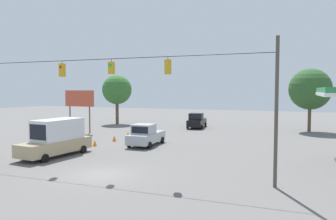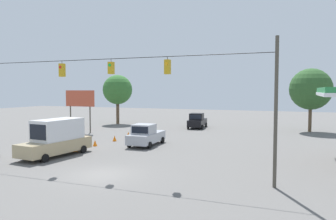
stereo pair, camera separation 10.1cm
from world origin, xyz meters
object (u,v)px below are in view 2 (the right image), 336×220
object	(u,v)px
traffic_cone_nearest	(75,148)
traffic_cone_third	(115,138)
traffic_cone_fourth	(128,134)
tree_horizon_right	(118,90)
pickup_truck_black_withflow_deep	(197,121)
roadside_billboard	(80,101)
traffic_cone_second	(95,143)
tree_horizon_left	(311,89)
pickup_truck_silver_withflow_mid	(146,135)
work_zone_sign	(53,131)
box_truck_tan_parked_shoulder	(57,138)
overhead_signal_span	(111,95)
traffic_cone_fifth	(143,131)

from	to	relation	value
traffic_cone_nearest	traffic_cone_third	bearing A→B (deg)	-91.54
traffic_cone_fourth	tree_horizon_right	bearing A→B (deg)	-54.83
pickup_truck_black_withflow_deep	roadside_billboard	size ratio (longest dim) A/B	0.97
traffic_cone_second	tree_horizon_left	bearing A→B (deg)	-135.07
pickup_truck_silver_withflow_mid	traffic_cone_nearest	size ratio (longest dim) A/B	8.70
traffic_cone_second	work_zone_sign	world-z (taller)	work_zone_sign
box_truck_tan_parked_shoulder	work_zone_sign	distance (m)	0.63
pickup_truck_silver_withflow_mid	tree_horizon_left	world-z (taller)	tree_horizon_left
pickup_truck_silver_withflow_mid	traffic_cone_third	xyz separation A→B (m)	(4.21, -1.15, -0.68)
pickup_truck_black_withflow_deep	work_zone_sign	xyz separation A→B (m)	(5.33, 23.19, 1.01)
tree_horizon_left	traffic_cone_nearest	bearing A→B (deg)	49.03
overhead_signal_span	traffic_cone_fifth	distance (m)	19.24
traffic_cone_fifth	traffic_cone_fourth	bearing A→B (deg)	85.43
traffic_cone_nearest	tree_horizon_left	xyz separation A→B (m)	(-19.48, -22.43, 5.19)
pickup_truck_silver_withflow_mid	traffic_cone_third	bearing A→B (deg)	-15.31
traffic_cone_third	tree_horizon_right	xyz separation A→B (m)	(8.75, -15.49, 5.12)
traffic_cone_fourth	tree_horizon_left	distance (m)	23.87
box_truck_tan_parked_shoulder	traffic_cone_second	size ratio (longest dim) A/B	11.11
traffic_cone_fourth	overhead_signal_span	bearing A→B (deg)	114.77
traffic_cone_nearest	roadside_billboard	xyz separation A→B (m)	(7.73, -11.10, 3.66)
traffic_cone_second	traffic_cone_fourth	bearing A→B (deg)	-89.60
roadside_billboard	tree_horizon_right	size ratio (longest dim) A/B	0.69
traffic_cone_second	tree_horizon_left	world-z (taller)	tree_horizon_left
pickup_truck_black_withflow_deep	traffic_cone_second	bearing A→B (deg)	75.33
box_truck_tan_parked_shoulder	traffic_cone_nearest	bearing A→B (deg)	-95.76
traffic_cone_fifth	tree_horizon_left	bearing A→B (deg)	-153.81
overhead_signal_span	traffic_cone_fifth	size ratio (longest dim) A/B	35.53
overhead_signal_span	pickup_truck_silver_withflow_mid	bearing A→B (deg)	-77.43
pickup_truck_silver_withflow_mid	overhead_signal_span	bearing A→B (deg)	102.57
overhead_signal_span	traffic_cone_second	world-z (taller)	overhead_signal_span
pickup_truck_black_withflow_deep	work_zone_sign	distance (m)	23.81
traffic_cone_second	traffic_cone_fifth	world-z (taller)	same
traffic_cone_third	traffic_cone_fifth	distance (m)	6.63
pickup_truck_black_withflow_deep	roadside_billboard	bearing A→B (deg)	38.78
overhead_signal_span	roadside_billboard	world-z (taller)	overhead_signal_span
traffic_cone_nearest	traffic_cone_second	size ratio (longest dim) A/B	1.00
traffic_cone_second	tree_horizon_right	size ratio (longest dim) A/B	0.08
traffic_cone_second	work_zone_sign	distance (m)	5.37
tree_horizon_left	traffic_cone_fifth	bearing A→B (deg)	26.19
traffic_cone_second	tree_horizon_right	distance (m)	21.30
roadside_billboard	traffic_cone_fourth	bearing A→B (deg)	169.68
traffic_cone_fourth	traffic_cone_third	bearing A→B (deg)	93.46
box_truck_tan_parked_shoulder	traffic_cone_fourth	xyz separation A→B (m)	(-0.17, -11.75, -1.18)
overhead_signal_span	pickup_truck_black_withflow_deep	world-z (taller)	overhead_signal_span
traffic_cone_nearest	traffic_cone_second	xyz separation A→B (m)	(-0.01, -3.02, 0.00)
traffic_cone_nearest	traffic_cone_second	distance (m)	3.02
traffic_cone_nearest	traffic_cone_fifth	distance (m)	12.97
pickup_truck_silver_withflow_mid	tree_horizon_left	xyz separation A→B (m)	(-15.10, -17.25, 4.51)
overhead_signal_span	traffic_cone_third	world-z (taller)	overhead_signal_span
pickup_truck_black_withflow_deep	traffic_cone_nearest	xyz separation A→B (m)	(4.76, 21.14, -0.68)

